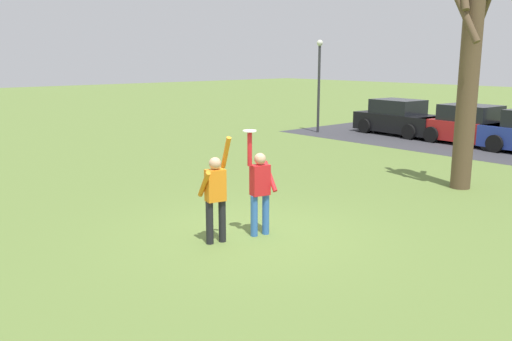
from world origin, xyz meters
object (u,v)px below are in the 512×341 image
at_px(parked_car_black, 399,119).
at_px(parked_car_red, 472,126).
at_px(lamppost_by_lot, 319,77).
at_px(person_catcher, 260,187).
at_px(person_defender, 215,193).
at_px(frisbee_disc, 250,131).
at_px(bare_tree_tall, 469,70).

height_order(parked_car_black, parked_car_red, same).
relative_size(parked_car_black, lamppost_by_lot, 1.00).
bearing_deg(parked_car_black, parked_car_red, 1.03).
bearing_deg(person_catcher, parked_car_black, -142.71).
distance_m(person_catcher, person_defender, 0.95).
xyz_separation_m(frisbee_disc, parked_car_black, (-6.42, 14.50, -1.37)).
bearing_deg(parked_car_black, person_defender, -62.54).
distance_m(person_defender, lamppost_by_lot, 15.95).
distance_m(person_defender, parked_car_red, 15.19).
distance_m(person_catcher, parked_car_red, 14.32).
relative_size(parked_car_black, parked_car_red, 1.00).
relative_size(person_defender, lamppost_by_lot, 0.48).
height_order(person_defender, parked_car_black, person_defender).
height_order(frisbee_disc, lamppost_by_lot, lamppost_by_lot).
xyz_separation_m(person_catcher, parked_car_red, (-2.86, 14.03, -0.25)).
bearing_deg(person_defender, lamppost_by_lot, 48.27).
height_order(person_defender, parked_car_red, person_defender).
relative_size(person_defender, parked_car_black, 0.48).
bearing_deg(lamppost_by_lot, person_defender, -54.65).
relative_size(person_defender, frisbee_disc, 7.81).
relative_size(person_catcher, person_defender, 1.02).
height_order(person_catcher, person_defender, person_catcher).
height_order(person_catcher, lamppost_by_lot, lamppost_by_lot).
distance_m(parked_car_red, lamppost_by_lot, 7.09).
distance_m(person_catcher, lamppost_by_lot, 15.34).
distance_m(person_defender, bare_tree_tall, 7.94).
bearing_deg(person_defender, bare_tree_tall, 6.58).
bearing_deg(parked_car_red, bare_tree_tall, -59.56).
bearing_deg(person_defender, parked_car_red, 22.95).
bearing_deg(bare_tree_tall, lamppost_by_lot, 151.89).
height_order(person_catcher, frisbee_disc, frisbee_disc).
xyz_separation_m(frisbee_disc, bare_tree_tall, (0.68, 6.88, 1.05)).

